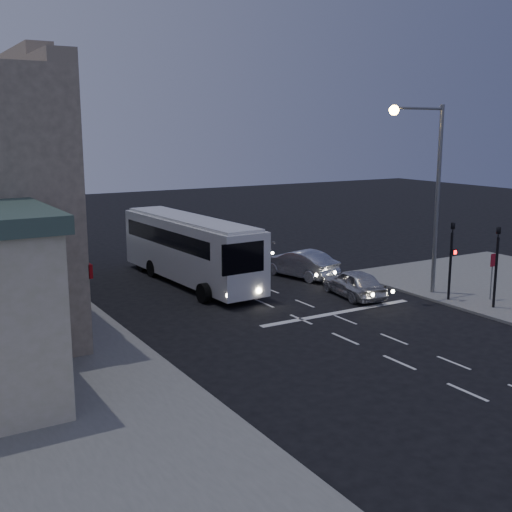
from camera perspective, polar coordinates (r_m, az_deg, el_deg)
ground at (r=26.06m, az=6.55°, el=-6.73°), size 120.00×120.00×0.00m
road_markings at (r=29.34m, az=4.63°, el=-4.63°), size 8.00×30.55×0.01m
tour_bus at (r=33.76m, az=-5.90°, el=0.73°), size 2.96×11.48×3.49m
car_suv at (r=31.36m, az=8.70°, el=-2.41°), size 2.15×4.18×1.36m
car_sedan_a at (r=35.23m, az=3.86°, el=-0.68°), size 2.63×4.80×1.50m
car_sedan_b at (r=40.41m, az=-1.05°, el=0.80°), size 1.98×4.76×1.37m
traffic_signal_main at (r=31.08m, az=16.99°, el=0.39°), size 0.25×0.35×4.10m
traffic_signal_side at (r=30.35m, az=20.63°, el=-0.10°), size 0.18×0.15×4.10m
regulatory_sign at (r=31.87m, az=20.31°, el=-1.08°), size 0.45×0.12×2.20m
streetlight at (r=31.44m, az=15.09°, el=6.71°), size 3.32×0.44×9.00m
street_tree at (r=35.52m, az=-19.47°, el=4.93°), size 4.00×4.00×6.20m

